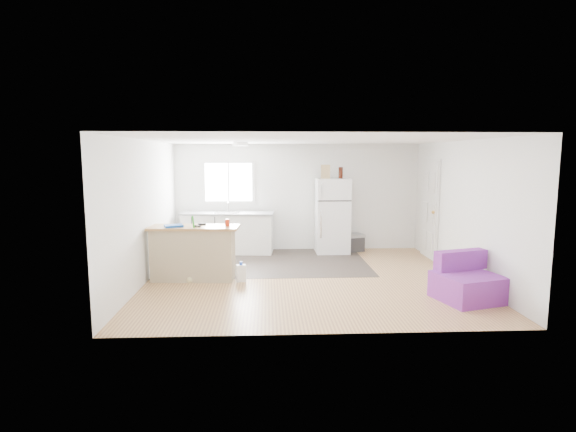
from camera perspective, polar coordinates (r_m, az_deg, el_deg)
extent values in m
cube|color=#905D3C|center=(7.96, 2.40, -7.93)|extent=(5.50, 5.00, 0.01)
cube|color=white|center=(7.68, 2.50, 9.64)|extent=(5.50, 5.00, 0.01)
cube|color=white|center=(10.21, 1.20, 2.39)|extent=(5.50, 0.01, 2.40)
cube|color=white|center=(5.27, 4.86, -2.54)|extent=(5.50, 0.01, 2.40)
cube|color=white|center=(7.97, -17.65, 0.57)|extent=(0.01, 5.00, 2.40)
cube|color=white|center=(8.43, 21.41, 0.77)|extent=(0.01, 5.00, 2.40)
cube|color=#362D28|center=(9.14, -2.85, -5.85)|extent=(4.05, 2.50, 0.00)
cube|color=white|center=(10.18, -7.54, 4.29)|extent=(1.18, 0.04, 0.98)
cube|color=white|center=(10.17, -7.55, 4.28)|extent=(1.05, 0.01, 0.85)
cube|color=white|center=(10.16, -7.56, 4.28)|extent=(0.03, 0.02, 0.85)
cube|color=white|center=(9.86, 17.56, 0.77)|extent=(0.05, 0.82, 2.03)
cube|color=white|center=(9.87, 17.61, 0.80)|extent=(0.03, 0.92, 2.10)
sphere|color=gold|center=(9.55, 17.96, 0.46)|extent=(0.07, 0.07, 0.07)
cylinder|color=white|center=(8.86, -6.06, 9.07)|extent=(0.30, 0.30, 0.07)
cube|color=white|center=(10.01, -7.65, -2.21)|extent=(2.01, 0.76, 0.86)
cube|color=slate|center=(9.94, -7.69, 0.35)|extent=(2.07, 0.80, 0.04)
cube|color=silver|center=(9.91, -7.71, 0.33)|extent=(0.57, 0.46, 0.06)
cube|color=tan|center=(7.95, -11.93, -4.76)|extent=(1.42, 0.58, 0.90)
cube|color=#B0834B|center=(7.86, -11.83, -1.42)|extent=(1.56, 0.67, 0.04)
cube|color=white|center=(9.97, 5.63, 0.05)|extent=(0.73, 0.68, 1.64)
cube|color=black|center=(9.59, 5.95, 1.92)|extent=(0.73, 0.01, 0.02)
cube|color=silver|center=(9.53, 4.25, 3.19)|extent=(0.03, 0.02, 0.30)
cube|color=silver|center=(9.61, 4.20, -1.11)|extent=(0.03, 0.02, 0.58)
cube|color=#303033|center=(10.23, 8.09, -3.55)|extent=(0.57, 0.46, 0.33)
cube|color=gray|center=(10.19, 8.11, -2.46)|extent=(0.59, 0.49, 0.07)
cube|color=purple|center=(7.23, 21.88, -8.41)|extent=(1.03, 1.00, 0.40)
cube|color=purple|center=(7.41, 21.06, -5.22)|extent=(0.87, 0.42, 0.30)
cube|color=white|center=(7.76, -5.97, -7.23)|extent=(0.18, 0.14, 0.29)
cylinder|color=#183BAB|center=(7.72, -5.99, -5.98)|extent=(0.07, 0.07, 0.06)
cylinder|color=green|center=(7.81, -11.53, -3.88)|extent=(0.11, 0.30, 1.11)
sphere|color=beige|center=(7.85, -12.35, -7.88)|extent=(0.13, 0.13, 0.13)
cylinder|color=red|center=(7.76, -7.71, -0.83)|extent=(0.10, 0.10, 0.12)
cube|color=blue|center=(7.85, -14.30, -1.22)|extent=(0.36, 0.31, 0.04)
cube|color=black|center=(7.96, -10.89, -1.02)|extent=(0.15, 0.08, 0.03)
cube|color=black|center=(7.76, -11.41, -1.27)|extent=(0.11, 0.08, 0.03)
cube|color=tan|center=(9.82, 4.78, 5.63)|extent=(0.21, 0.12, 0.30)
cylinder|color=#37130A|center=(9.87, 6.64, 5.47)|extent=(0.08, 0.08, 0.25)
cylinder|color=#37130A|center=(9.89, 6.77, 5.47)|extent=(0.08, 0.08, 0.25)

